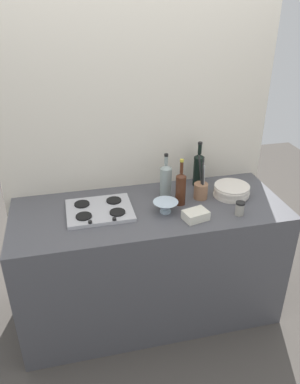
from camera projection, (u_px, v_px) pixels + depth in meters
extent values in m
plane|color=#47423D|center=(150.00, 309.00, 2.91)|extent=(6.00, 6.00, 0.00)
cube|color=#4C4C51|center=(150.00, 262.00, 2.70)|extent=(1.80, 0.70, 0.90)
cube|color=beige|center=(138.00, 151.00, 2.69)|extent=(1.90, 0.06, 2.31)
cube|color=#B2B2B7|center=(100.00, 210.00, 2.43)|extent=(0.42, 0.34, 0.02)
cylinder|color=black|center=(84.00, 216.00, 2.34)|extent=(0.10, 0.10, 0.01)
cylinder|color=black|center=(117.00, 212.00, 2.38)|extent=(0.10, 0.10, 0.01)
cylinder|color=black|center=(82.00, 204.00, 2.47)|extent=(0.10, 0.10, 0.01)
cylinder|color=black|center=(114.00, 200.00, 2.51)|extent=(0.10, 0.10, 0.01)
cylinder|color=black|center=(90.00, 222.00, 2.27)|extent=(0.02, 0.02, 0.02)
cylinder|color=black|center=(114.00, 219.00, 2.30)|extent=(0.02, 0.02, 0.02)
cylinder|color=silver|center=(231.00, 195.00, 2.63)|extent=(0.24, 0.24, 0.01)
cylinder|color=silver|center=(232.00, 193.00, 2.62)|extent=(0.24, 0.24, 0.01)
cylinder|color=silver|center=(232.00, 191.00, 2.62)|extent=(0.24, 0.24, 0.01)
cylinder|color=silver|center=(232.00, 190.00, 2.61)|extent=(0.24, 0.24, 0.01)
cylinder|color=silver|center=(232.00, 188.00, 2.60)|extent=(0.24, 0.24, 0.01)
cylinder|color=silver|center=(232.00, 186.00, 2.60)|extent=(0.24, 0.24, 0.01)
cylinder|color=#472314|center=(181.00, 190.00, 2.49)|extent=(0.07, 0.07, 0.20)
cone|color=#472314|center=(181.00, 175.00, 2.43)|extent=(0.07, 0.07, 0.02)
cylinder|color=#472314|center=(182.00, 167.00, 2.41)|extent=(0.02, 0.02, 0.08)
cylinder|color=gold|center=(182.00, 161.00, 2.39)|extent=(0.02, 0.02, 0.02)
cylinder|color=black|center=(198.00, 171.00, 2.73)|extent=(0.07, 0.07, 0.22)
cone|color=black|center=(199.00, 155.00, 2.67)|extent=(0.07, 0.07, 0.03)
cylinder|color=black|center=(200.00, 149.00, 2.65)|extent=(0.03, 0.03, 0.07)
cylinder|color=black|center=(200.00, 143.00, 2.63)|extent=(0.03, 0.03, 0.02)
cylinder|color=gray|center=(166.00, 182.00, 2.58)|extent=(0.08, 0.08, 0.21)
cone|color=gray|center=(166.00, 166.00, 2.53)|extent=(0.08, 0.08, 0.03)
cylinder|color=gray|center=(166.00, 160.00, 2.51)|extent=(0.02, 0.02, 0.06)
cylinder|color=black|center=(166.00, 155.00, 2.49)|extent=(0.03, 0.03, 0.02)
cylinder|color=silver|center=(165.00, 211.00, 2.44)|extent=(0.07, 0.07, 0.01)
cone|color=silver|center=(166.00, 206.00, 2.42)|extent=(0.16, 0.16, 0.07)
cube|color=silver|center=(196.00, 215.00, 2.35)|extent=(0.17, 0.14, 0.06)
cylinder|color=#996B4C|center=(201.00, 191.00, 2.58)|extent=(0.10, 0.10, 0.11)
cylinder|color=#262626|center=(201.00, 175.00, 2.53)|extent=(0.04, 0.05, 0.26)
cylinder|color=#262626|center=(203.00, 179.00, 2.52)|extent=(0.02, 0.03, 0.22)
cylinder|color=#262626|center=(203.00, 176.00, 2.52)|extent=(0.02, 0.05, 0.25)
cylinder|color=#B7B7B2|center=(204.00, 179.00, 2.54)|extent=(0.03, 0.03, 0.21)
cylinder|color=#9E998C|center=(240.00, 209.00, 2.39)|extent=(0.06, 0.06, 0.08)
cylinder|color=black|center=(241.00, 203.00, 2.37)|extent=(0.06, 0.06, 0.01)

